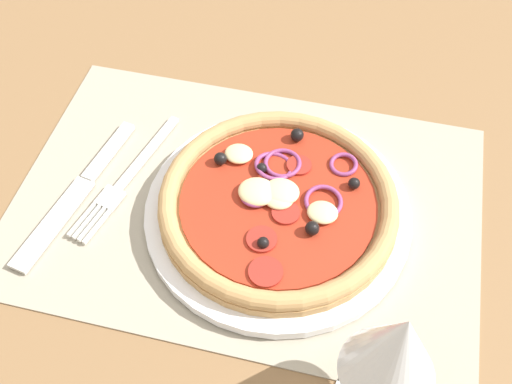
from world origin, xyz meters
TOP-DOWN VIEW (x-y plane):
  - ground_plane at (0.00, 0.00)cm, footprint 190.00×140.00cm
  - placemat at (0.00, 0.00)cm, footprint 46.42×31.58cm
  - plate at (-3.42, 0.78)cm, footprint 26.13×26.13cm
  - pizza at (-3.42, 0.71)cm, footprint 23.23×23.23cm
  - fork at (12.88, 0.50)cm, footprint 5.80×17.83cm
  - knife at (16.99, 2.99)cm, footprint 5.39×19.95cm
  - wine_glass at (-14.83, 16.58)cm, footprint 7.20×7.20cm

SIDE VIEW (x-z plane):
  - ground_plane at x=0.00cm, z-range -2.40..0.00cm
  - placemat at x=0.00cm, z-range 0.00..0.40cm
  - fork at x=12.88cm, z-range 0.40..0.84cm
  - knife at x=16.99cm, z-range 0.35..0.96cm
  - plate at x=-3.42cm, z-range 0.40..1.51cm
  - pizza at x=-3.42cm, z-range 1.27..3.94cm
  - wine_glass at x=-14.83cm, z-range 2.65..17.55cm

